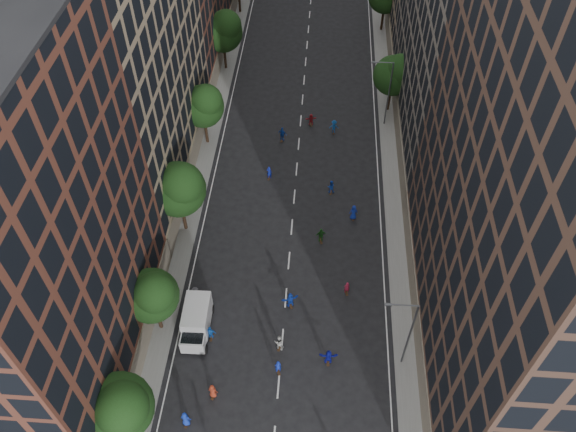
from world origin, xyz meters
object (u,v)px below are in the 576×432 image
Objects in this scene: cargo_van at (196,321)px; skater_1 at (278,367)px; streetlamp_far at (387,90)px; skater_0 at (185,419)px; streetlamp_near at (408,332)px.

skater_1 is at bearing -26.32° from cargo_van.
streetlamp_far is at bearing -127.35° from skater_1.
skater_0 is at bearing -113.87° from streetlamp_far.
skater_1 is (7.67, -3.62, -0.61)m from cargo_van.
streetlamp_near reaches higher than skater_0.
streetlamp_far reaches higher than skater_0.
skater_0 is 8.69m from skater_1.
streetlamp_near is 1.75× the size of cargo_van.
cargo_van is 8.50m from skater_1.
skater_0 is (-17.56, -6.69, -4.30)m from streetlamp_near.
streetlamp_near is at bearing -7.35° from cargo_van.
skater_0 is (0.61, -8.68, -0.57)m from cargo_van.
streetlamp_far reaches higher than skater_1.
skater_1 is at bearing -139.48° from skater_0.
streetlamp_near and streetlamp_far have the same top height.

